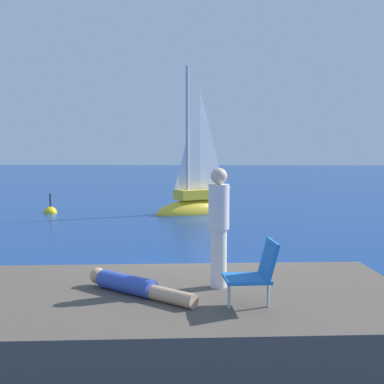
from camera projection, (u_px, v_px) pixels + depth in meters
ground_plane at (192, 287)px, 9.81m from camera, size 160.00×160.00×0.00m
shore_ledge at (140, 325)px, 6.46m from camera, size 7.41×3.99×0.87m
boulder_seaward at (17, 314)px, 8.18m from camera, size 1.86×1.87×1.01m
boulder_inland at (175, 315)px, 8.14m from camera, size 0.95×0.99×0.54m
sailboat_near at (194, 205)px, 21.24m from camera, size 3.67×3.07×6.87m
person_sunbather at (134, 286)px, 6.31m from camera, size 1.53×1.10×0.25m
person_standing at (219, 224)px, 6.60m from camera, size 0.28×0.28×1.62m
beach_chair at (256, 271)px, 5.77m from camera, size 0.66×0.57×0.80m
marker_buoy at (50, 213)px, 21.33m from camera, size 0.56×0.56×1.13m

